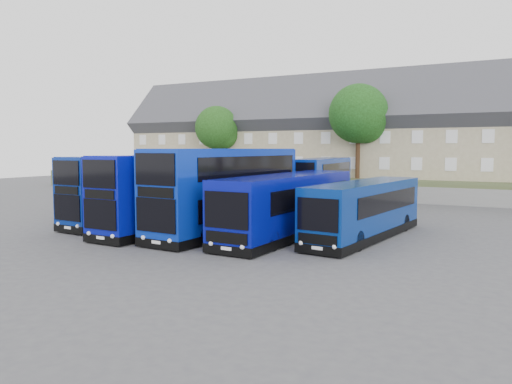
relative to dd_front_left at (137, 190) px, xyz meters
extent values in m
plane|color=#45454A|center=(6.29, -3.14, -2.16)|extent=(120.00, 120.00, 0.00)
cube|color=slate|center=(6.29, 20.86, -1.41)|extent=(70.00, 0.40, 1.50)
cube|color=#484F2C|center=(6.29, 30.86, -1.16)|extent=(80.00, 20.00, 2.00)
cube|color=tan|center=(-17.71, 26.86, 2.84)|extent=(6.00, 8.00, 6.00)
cube|color=#3C3D42|center=(-17.71, 26.86, 5.84)|extent=(6.00, 10.40, 10.40)
cube|color=brown|center=(-16.21, 26.86, 9.68)|extent=(0.60, 0.90, 1.40)
cube|color=tan|center=(-11.71, 26.86, 2.84)|extent=(6.00, 8.00, 6.00)
cube|color=#3C3D42|center=(-11.71, 26.86, 5.84)|extent=(6.00, 10.40, 10.40)
cube|color=brown|center=(-10.21, 26.86, 9.68)|extent=(0.60, 0.90, 1.40)
cube|color=tan|center=(-5.71, 26.86, 2.84)|extent=(6.00, 8.00, 6.00)
cube|color=#3C3D42|center=(-5.71, 26.86, 5.84)|extent=(6.00, 10.40, 10.40)
cube|color=brown|center=(-4.21, 26.86, 9.68)|extent=(0.60, 0.90, 1.40)
cube|color=tan|center=(0.29, 26.86, 2.84)|extent=(6.00, 8.00, 6.00)
cube|color=#3C3D42|center=(0.29, 26.86, 5.84)|extent=(6.00, 10.40, 10.40)
cube|color=brown|center=(1.79, 26.86, 9.68)|extent=(0.60, 0.90, 1.40)
cube|color=tan|center=(6.29, 26.86, 2.84)|extent=(6.00, 8.00, 6.00)
cube|color=#3C3D42|center=(6.29, 26.86, 5.84)|extent=(6.00, 10.40, 10.40)
cube|color=brown|center=(7.79, 26.86, 9.68)|extent=(0.60, 0.90, 1.40)
cube|color=tan|center=(12.29, 26.86, 2.84)|extent=(6.00, 8.00, 6.00)
cube|color=#3C3D42|center=(12.29, 26.86, 5.84)|extent=(6.00, 10.40, 10.40)
cube|color=brown|center=(13.79, 26.86, 9.68)|extent=(0.60, 0.90, 1.40)
cube|color=tan|center=(18.29, 26.86, 2.84)|extent=(6.00, 8.00, 6.00)
cube|color=#3C3D42|center=(18.29, 26.86, 5.84)|extent=(6.00, 10.40, 10.40)
cube|color=brown|center=(19.79, 26.86, 9.68)|extent=(0.60, 0.90, 1.40)
cube|color=navy|center=(0.00, 0.02, 0.21)|extent=(3.15, 11.14, 4.06)
cube|color=black|center=(0.00, 0.02, -1.86)|extent=(3.19, 11.18, 0.45)
cube|color=black|center=(-0.32, -5.50, -0.61)|extent=(2.20, 0.19, 1.50)
cube|color=black|center=(-0.32, -5.50, 1.39)|extent=(2.20, 0.19, 1.40)
cylinder|color=black|center=(-1.29, -3.21, -1.66)|extent=(0.36, 1.02, 1.00)
cube|color=#08109D|center=(3.95, -1.32, 0.27)|extent=(2.93, 11.38, 4.17)
cube|color=black|center=(3.95, -1.32, -1.86)|extent=(2.97, 11.42, 0.45)
cube|color=black|center=(3.77, -7.00, -0.57)|extent=(2.27, 0.13, 1.54)
cube|color=black|center=(3.77, -7.00, 1.48)|extent=(2.27, 0.13, 1.44)
cylinder|color=black|center=(2.71, -4.73, -1.66)|extent=(0.33, 1.01, 1.00)
cube|color=#0929A8|center=(7.36, -0.49, 0.45)|extent=(3.38, 12.32, 4.53)
cube|color=black|center=(7.36, -0.49, -1.86)|extent=(3.43, 12.36, 0.45)
cube|color=black|center=(7.05, -6.61, -0.45)|extent=(2.47, 0.18, 1.66)
cube|color=black|center=(7.05, -6.61, 1.77)|extent=(2.47, 0.18, 1.55)
cylinder|color=black|center=(5.93, -4.32, -1.66)|extent=(0.35, 1.01, 1.00)
cube|color=navy|center=(2.70, 11.82, 0.36)|extent=(3.71, 11.95, 4.35)
cube|color=black|center=(2.70, 11.82, -1.86)|extent=(3.76, 12.00, 0.45)
cube|color=black|center=(3.23, 5.94, -0.51)|extent=(2.37, 0.27, 1.60)
cube|color=black|center=(3.23, 5.94, 1.63)|extent=(2.37, 0.27, 1.50)
cylinder|color=black|center=(1.85, 8.05, -1.66)|extent=(0.39, 1.02, 1.00)
cube|color=navy|center=(8.51, 11.83, 0.07)|extent=(3.16, 10.44, 3.76)
cube|color=black|center=(8.51, 11.83, -1.86)|extent=(3.20, 10.48, 0.45)
cube|color=black|center=(8.93, 6.68, -0.71)|extent=(2.04, 0.22, 1.40)
cube|color=black|center=(8.93, 6.68, 1.16)|extent=(2.04, 0.22, 1.31)
cylinder|color=black|center=(7.73, 8.82, -1.66)|extent=(0.38, 1.02, 1.00)
cube|color=#070E8F|center=(11.06, 0.02, -0.25)|extent=(3.03, 12.69, 3.12)
cube|color=black|center=(11.06, 0.02, -1.86)|extent=(3.07, 12.73, 0.45)
cube|color=black|center=(10.86, -6.32, -0.01)|extent=(2.33, 0.13, 1.68)
cylinder|color=black|center=(9.77, -4.05, -1.66)|extent=(0.33, 1.01, 1.00)
cube|color=navy|center=(15.05, 1.40, -0.43)|extent=(3.52, 11.51, 2.76)
cube|color=black|center=(15.05, 1.40, -1.86)|extent=(3.57, 11.55, 0.45)
cube|color=black|center=(14.46, -4.26, -0.23)|extent=(2.05, 0.27, 1.51)
cylinder|color=black|center=(13.66, -1.94, -1.66)|extent=(0.40, 1.03, 1.00)
cylinder|color=#382314|center=(-7.71, 21.86, 1.71)|extent=(0.44, 0.44, 3.75)
sphere|color=#19380F|center=(-7.71, 21.86, 5.09)|extent=(4.80, 4.80, 4.80)
sphere|color=#19380F|center=(-7.11, 22.26, 4.34)|extent=(3.30, 3.30, 3.30)
cylinder|color=#382314|center=(8.29, 22.36, 2.09)|extent=(0.44, 0.44, 4.50)
sphere|color=black|center=(8.29, 22.36, 6.14)|extent=(5.76, 5.76, 5.76)
sphere|color=black|center=(8.89, 22.76, 5.24)|extent=(3.96, 3.96, 3.96)
camera|label=1|loc=(22.59, -25.32, 2.77)|focal=35.00mm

